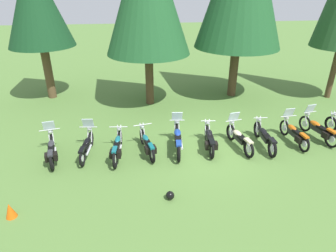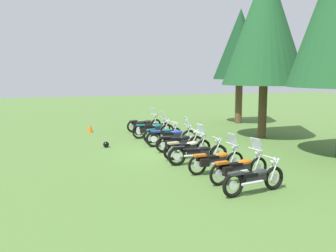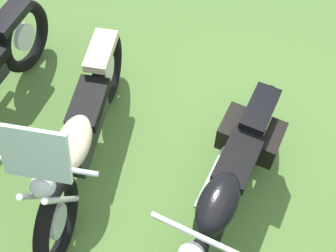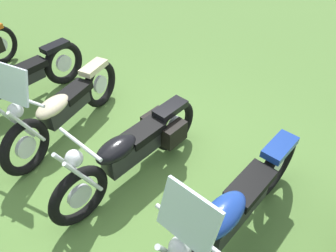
# 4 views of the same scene
# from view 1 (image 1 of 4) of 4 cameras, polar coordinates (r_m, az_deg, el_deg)

# --- Properties ---
(ground_plane) EXTENTS (80.00, 80.00, 0.00)m
(ground_plane) POSITION_cam_1_polar(r_m,az_deg,el_deg) (12.45, 7.60, -4.21)
(ground_plane) COLOR #547A38
(motorcycle_0) EXTENTS (0.88, 2.20, 1.35)m
(motorcycle_0) POSITION_cam_1_polar(r_m,az_deg,el_deg) (12.22, -21.55, -4.23)
(motorcycle_0) COLOR black
(motorcycle_0) RESTS_ON ground_plane
(motorcycle_1) EXTENTS (0.71, 2.13, 1.34)m
(motorcycle_1) POSITION_cam_1_polar(r_m,az_deg,el_deg) (12.09, -15.41, -3.59)
(motorcycle_1) COLOR black
(motorcycle_1) RESTS_ON ground_plane
(motorcycle_2) EXTENTS (0.72, 2.26, 1.02)m
(motorcycle_2) POSITION_cam_1_polar(r_m,az_deg,el_deg) (11.66, -9.75, -3.99)
(motorcycle_2) COLOR black
(motorcycle_2) RESTS_ON ground_plane
(motorcycle_3) EXTENTS (0.85, 2.14, 0.99)m
(motorcycle_3) POSITION_cam_1_polar(r_m,az_deg,el_deg) (11.81, -4.03, -3.45)
(motorcycle_3) COLOR black
(motorcycle_3) RESTS_ON ground_plane
(motorcycle_4) EXTENTS (0.62, 2.46, 1.39)m
(motorcycle_4) POSITION_cam_1_polar(r_m,az_deg,el_deg) (12.00, 1.89, -2.48)
(motorcycle_4) COLOR black
(motorcycle_4) RESTS_ON ground_plane
(motorcycle_5) EXTENTS (0.68, 2.17, 1.00)m
(motorcycle_5) POSITION_cam_1_polar(r_m,az_deg,el_deg) (12.17, 8.02, -2.56)
(motorcycle_5) COLOR black
(motorcycle_5) RESTS_ON ground_plane
(motorcycle_6) EXTENTS (0.73, 2.19, 1.37)m
(motorcycle_6) POSITION_cam_1_polar(r_m,az_deg,el_deg) (12.49, 13.58, -2.24)
(motorcycle_6) COLOR black
(motorcycle_6) RESTS_ON ground_plane
(motorcycle_7) EXTENTS (0.60, 2.39, 1.01)m
(motorcycle_7) POSITION_cam_1_polar(r_m,az_deg,el_deg) (12.90, 18.14, -1.97)
(motorcycle_7) COLOR black
(motorcycle_7) RESTS_ON ground_plane
(motorcycle_8) EXTENTS (0.76, 2.17, 1.36)m
(motorcycle_8) POSITION_cam_1_polar(r_m,az_deg,el_deg) (13.59, 23.23, -1.29)
(motorcycle_8) COLOR black
(motorcycle_8) RESTS_ON ground_plane
(motorcycle_9) EXTENTS (0.81, 2.26, 1.37)m
(motorcycle_9) POSITION_cam_1_polar(r_m,az_deg,el_deg) (14.39, 27.05, -0.51)
(motorcycle_9) COLOR black
(motorcycle_9) RESTS_ON ground_plane
(pine_tree_0) EXTENTS (3.55, 3.55, 7.65)m
(pine_tree_0) POSITION_cam_1_polar(r_m,az_deg,el_deg) (17.99, -24.25, 21.09)
(pine_tree_0) COLOR brown
(pine_tree_0) RESTS_ON ground_plane
(traffic_cone) EXTENTS (0.32, 0.32, 0.48)m
(traffic_cone) POSITION_cam_1_polar(r_m,az_deg,el_deg) (10.09, -28.18, -14.17)
(traffic_cone) COLOR #EA590F
(traffic_cone) RESTS_ON ground_plane
(dropped_helmet) EXTENTS (0.28, 0.28, 0.28)m
(dropped_helmet) POSITION_cam_1_polar(r_m,az_deg,el_deg) (9.64, 0.40, -13.26)
(dropped_helmet) COLOR black
(dropped_helmet) RESTS_ON ground_plane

